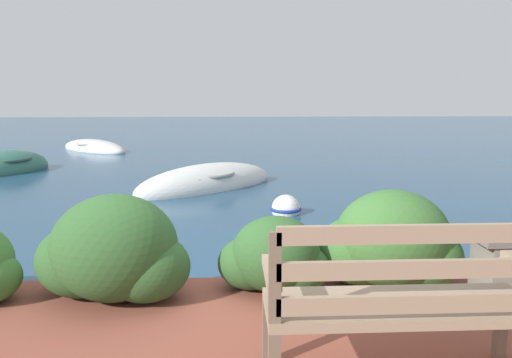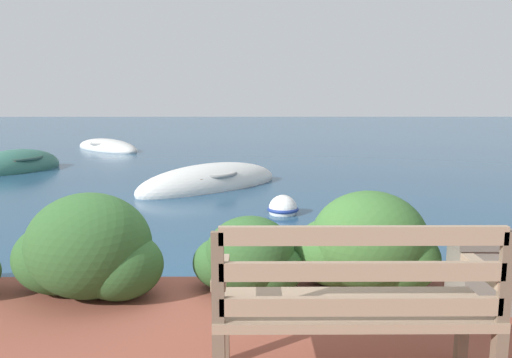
{
  "view_description": "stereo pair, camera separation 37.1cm",
  "coord_description": "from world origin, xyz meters",
  "px_view_note": "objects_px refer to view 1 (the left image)",
  "views": [
    {
      "loc": [
        0.27,
        -4.07,
        1.74
      ],
      "look_at": [
        0.69,
        4.22,
        0.37
      ],
      "focal_mm": 35.0,
      "sensor_mm": 36.0,
      "label": 1
    },
    {
      "loc": [
        0.64,
        -4.08,
        1.74
      ],
      "look_at": [
        0.69,
        4.22,
        0.37
      ],
      "focal_mm": 35.0,
      "sensor_mm": 36.0,
      "label": 2
    }
  ],
  "objects_px": {
    "rowboat_nearest": "(207,184)",
    "park_bench": "(404,300)",
    "rowboat_mid": "(4,169)",
    "rowboat_far": "(94,149)",
    "mooring_buoy": "(286,209)"
  },
  "relations": [
    {
      "from": "rowboat_mid",
      "to": "rowboat_far",
      "type": "xyz_separation_m",
      "value": [
        0.83,
        4.69,
        -0.02
      ]
    },
    {
      "from": "park_bench",
      "to": "mooring_buoy",
      "type": "distance_m",
      "value": 4.93
    },
    {
      "from": "rowboat_nearest",
      "to": "park_bench",
      "type": "bearing_deg",
      "value": 57.57
    },
    {
      "from": "rowboat_mid",
      "to": "rowboat_far",
      "type": "distance_m",
      "value": 4.76
    },
    {
      "from": "rowboat_nearest",
      "to": "rowboat_far",
      "type": "xyz_separation_m",
      "value": [
        -4.02,
        7.01,
        -0.01
      ]
    },
    {
      "from": "park_bench",
      "to": "rowboat_far",
      "type": "height_order",
      "value": "park_bench"
    },
    {
      "from": "rowboat_mid",
      "to": "rowboat_far",
      "type": "bearing_deg",
      "value": -162.92
    },
    {
      "from": "rowboat_mid",
      "to": "rowboat_far",
      "type": "height_order",
      "value": "rowboat_mid"
    },
    {
      "from": "park_bench",
      "to": "rowboat_nearest",
      "type": "xyz_separation_m",
      "value": [
        -1.34,
        7.11,
        -0.64
      ]
    },
    {
      "from": "rowboat_nearest",
      "to": "mooring_buoy",
      "type": "bearing_deg",
      "value": 76.79
    },
    {
      "from": "rowboat_far",
      "to": "mooring_buoy",
      "type": "distance_m",
      "value": 10.64
    },
    {
      "from": "rowboat_far",
      "to": "mooring_buoy",
      "type": "height_order",
      "value": "rowboat_far"
    },
    {
      "from": "rowboat_nearest",
      "to": "rowboat_far",
      "type": "bearing_deg",
      "value": -103.34
    },
    {
      "from": "rowboat_nearest",
      "to": "rowboat_far",
      "type": "height_order",
      "value": "rowboat_nearest"
    },
    {
      "from": "rowboat_nearest",
      "to": "rowboat_mid",
      "type": "xyz_separation_m",
      "value": [
        -4.85,
        2.32,
        0.01
      ]
    }
  ]
}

